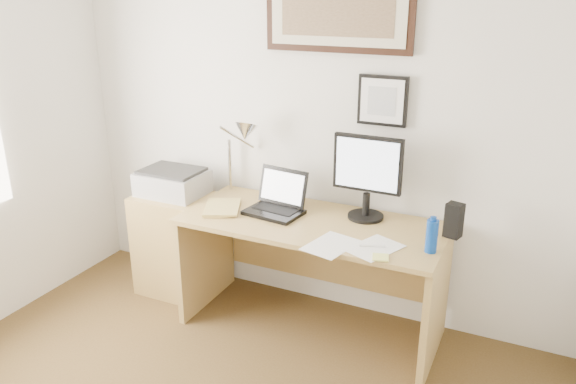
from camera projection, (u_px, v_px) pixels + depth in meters
The scene contains 17 objects.
wall_back at pixel (314, 125), 3.60m from camera, with size 3.50×0.02×2.50m, color silver.
side_cabinet at pixel (176, 243), 4.00m from camera, with size 0.50×0.40×0.73m, color #A18043.
water_bottle at pixel (432, 236), 2.98m from camera, with size 0.06×0.06×0.18m, color #0B3994.
bottle_cap at pixel (433, 219), 2.94m from camera, with size 0.03×0.03×0.02m, color #0B3994.
speaker at pixel (454, 220), 3.16m from camera, with size 0.09×0.08×0.20m, color black.
paper_sheet_a at pixel (331, 245), 3.08m from camera, with size 0.22×0.31×0.00m, color white.
paper_sheet_b at pixel (374, 248), 3.05m from camera, with size 0.21×0.30×0.00m, color white.
sticky_pad at pixel (380, 257), 2.93m from camera, with size 0.08×0.08×0.01m, color #F1F775.
marker_pen at pixel (372, 246), 3.06m from camera, with size 0.02×0.02×0.14m, color white.
book at pixel (205, 208), 3.58m from camera, with size 0.22×0.30×0.02m, color tan.
desk at pixel (317, 251), 3.55m from camera, with size 1.60×0.70×0.75m.
laptop at pixel (277, 203), 3.53m from camera, with size 0.37×0.33×0.26m.
lcd_monitor at pixel (367, 173), 3.34m from camera, with size 0.42×0.22×0.52m.
printer at pixel (173, 182), 3.88m from camera, with size 0.44×0.34×0.18m.
desk_lamp at pixel (244, 135), 3.63m from camera, with size 0.29×0.27×0.53m.
picture_large at pixel (338, 12), 3.28m from camera, with size 0.92×0.04×0.47m.
picture_small at pixel (382, 101), 3.33m from camera, with size 0.30×0.03×0.30m.
Camera 1 is at (1.35, -1.27, 2.08)m, focal length 35.00 mm.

